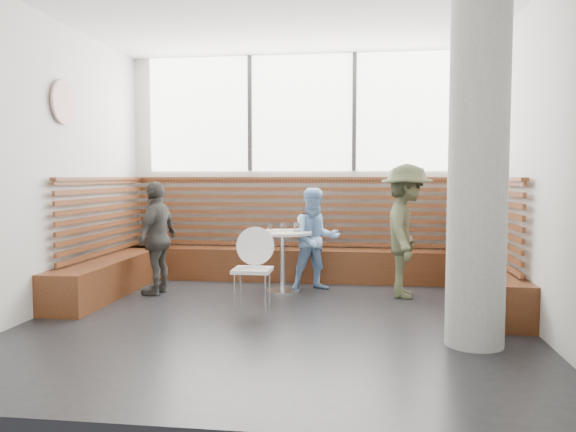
# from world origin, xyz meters

# --- Properties ---
(room) EXTENTS (5.00, 5.00, 3.20)m
(room) POSITION_xyz_m (0.00, 0.00, 1.60)
(room) COLOR silver
(room) RESTS_ON ground
(booth) EXTENTS (5.00, 2.50, 1.44)m
(booth) POSITION_xyz_m (0.00, 1.77, 0.41)
(booth) COLOR #4B2612
(booth) RESTS_ON ground
(concrete_column) EXTENTS (0.50, 0.50, 3.20)m
(concrete_column) POSITION_xyz_m (1.85, -0.60, 1.60)
(concrete_column) COLOR gray
(concrete_column) RESTS_ON ground
(wall_art) EXTENTS (0.03, 0.50, 0.50)m
(wall_art) POSITION_xyz_m (-2.46, 0.40, 2.30)
(wall_art) COLOR white
(wall_art) RESTS_ON room
(cafe_table) EXTENTS (0.75, 0.75, 0.77)m
(cafe_table) POSITION_xyz_m (-0.13, 1.43, 0.55)
(cafe_table) COLOR silver
(cafe_table) RESTS_ON ground
(cafe_chair) EXTENTS (0.43, 0.42, 0.90)m
(cafe_chair) POSITION_xyz_m (-0.32, 0.48, 0.53)
(cafe_chair) COLOR white
(cafe_chair) RESTS_ON ground
(adult_man) EXTENTS (0.71, 1.10, 1.62)m
(adult_man) POSITION_xyz_m (1.40, 1.31, 0.81)
(adult_man) COLOR #474C33
(adult_man) RESTS_ON ground
(child_back) EXTENTS (0.78, 0.69, 1.32)m
(child_back) POSITION_xyz_m (0.28, 1.61, 0.66)
(child_back) COLOR #82AEE2
(child_back) RESTS_ON ground
(child_left) EXTENTS (0.45, 0.86, 1.41)m
(child_left) POSITION_xyz_m (-1.66, 1.11, 0.70)
(child_left) COLOR #464440
(child_left) RESTS_ON ground
(plate_near) EXTENTS (0.20, 0.20, 0.01)m
(plate_near) POSITION_xyz_m (-0.23, 1.49, 0.78)
(plate_near) COLOR white
(plate_near) RESTS_ON cafe_table
(plate_far) EXTENTS (0.20, 0.20, 0.01)m
(plate_far) POSITION_xyz_m (-0.02, 1.59, 0.78)
(plate_far) COLOR white
(plate_far) RESTS_ON cafe_table
(glass_left) EXTENTS (0.07, 0.07, 0.11)m
(glass_left) POSITION_xyz_m (-0.28, 1.33, 0.83)
(glass_left) COLOR white
(glass_left) RESTS_ON cafe_table
(glass_mid) EXTENTS (0.07, 0.07, 0.11)m
(glass_mid) POSITION_xyz_m (-0.11, 1.38, 0.83)
(glass_mid) COLOR white
(glass_mid) RESTS_ON cafe_table
(glass_right) EXTENTS (0.07, 0.07, 0.11)m
(glass_right) POSITION_xyz_m (0.05, 1.45, 0.83)
(glass_right) COLOR white
(glass_right) RESTS_ON cafe_table
(menu_card) EXTENTS (0.21, 0.17, 0.00)m
(menu_card) POSITION_xyz_m (-0.08, 1.29, 0.77)
(menu_card) COLOR #A5C64C
(menu_card) RESTS_ON cafe_table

